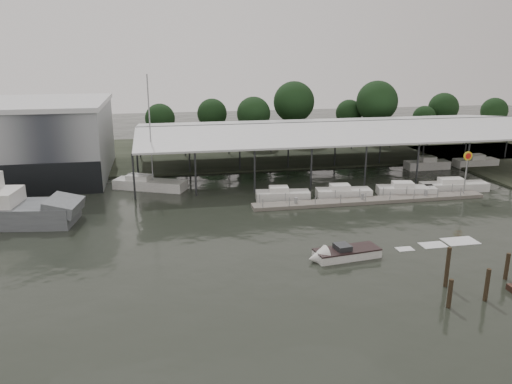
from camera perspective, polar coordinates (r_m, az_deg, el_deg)
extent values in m
plane|color=black|center=(46.26, 0.66, -5.81)|extent=(200.00, 200.00, 0.00)
cube|color=#394030|center=(86.20, -4.99, 4.56)|extent=(140.00, 30.00, 0.30)
cube|color=#8F9498|center=(75.57, -25.73, 5.17)|extent=(24.00, 20.00, 10.00)
cube|color=silver|center=(74.90, -26.22, 9.07)|extent=(24.50, 20.50, 0.60)
cube|color=#2D2F32|center=(75.32, 9.16, 7.89)|extent=(58.00, 0.40, 0.30)
cylinder|color=#2D2F32|center=(60.39, -13.80, 1.72)|extent=(0.24, 0.24, 5.50)
cylinder|color=#2D2F32|center=(82.87, -13.16, 5.60)|extent=(0.24, 0.24, 5.50)
cylinder|color=#2D2F32|center=(99.24, 22.76, 6.45)|extent=(0.24, 0.24, 5.50)
cube|color=slate|center=(59.66, 12.93, -0.94)|extent=(28.00, 2.00, 0.40)
cylinder|color=gray|center=(54.77, 0.79, -1.39)|extent=(0.10, 0.10, 1.20)
cylinder|color=gray|center=(66.47, 22.97, 0.46)|extent=(0.10, 0.10, 1.20)
cube|color=gray|center=(59.13, 12.07, -0.53)|extent=(0.30, 0.30, 0.70)
cylinder|color=gray|center=(64.80, 22.83, 1.65)|extent=(0.16, 0.16, 5.00)
cylinder|color=yellow|center=(64.27, 23.07, 3.81)|extent=(1.10, 0.12, 1.10)
cylinder|color=red|center=(64.22, 23.10, 3.80)|extent=(0.70, 0.05, 0.70)
cube|color=gray|center=(108.92, 25.12, 6.54)|extent=(10.00, 8.00, 4.00)
cube|color=slate|center=(54.36, -21.13, -1.44)|extent=(3.83, 5.10, 1.80)
cube|color=white|center=(64.80, -12.01, 0.75)|extent=(9.45, 6.17, 1.40)
cube|color=white|center=(65.21, -13.23, 1.59)|extent=(3.42, 2.85, 0.80)
cylinder|color=gray|center=(63.13, -12.01, 7.03)|extent=(0.16, 0.16, 13.25)
cylinder|color=gray|center=(64.97, -13.04, 2.00)|extent=(3.24, 1.56, 0.12)
cube|color=white|center=(43.69, 10.34, -6.96)|extent=(5.87, 2.71, 0.90)
cone|color=white|center=(42.50, 7.02, -7.48)|extent=(1.85, 2.19, 2.00)
cube|color=black|center=(43.53, 10.36, -6.47)|extent=(5.88, 2.77, 0.12)
cube|color=#2D2F32|center=(43.24, 9.85, -6.25)|extent=(1.37, 1.54, 0.50)
cube|color=silver|center=(46.75, 16.65, -6.26)|extent=(2.30, 1.50, 0.04)
cube|color=silver|center=(48.46, 19.58, -5.72)|extent=(3.10, 2.00, 0.04)
cube|color=silver|center=(50.30, 22.30, -5.21)|extent=(3.90, 2.50, 0.04)
cube|color=white|center=(58.98, 3.08, -0.43)|extent=(6.56, 3.00, 1.10)
cube|color=white|center=(58.64, 2.61, 0.29)|extent=(2.40, 1.88, 0.70)
cube|color=white|center=(60.77, 9.97, -0.16)|extent=(6.73, 2.89, 1.10)
cube|color=white|center=(60.38, 9.56, 0.55)|extent=(2.44, 1.84, 0.70)
cube|color=white|center=(63.64, 16.77, 0.13)|extent=(7.26, 3.51, 1.10)
cube|color=white|center=(63.21, 16.42, 0.81)|extent=(2.70, 2.05, 0.70)
cube|color=white|center=(67.47, 21.68, 0.56)|extent=(8.51, 2.81, 1.10)
cube|color=white|center=(67.01, 21.38, 1.19)|extent=(3.04, 1.82, 0.70)
cylinder|color=#362A1B|center=(39.41, 24.84, -10.00)|extent=(0.32, 0.32, 3.05)
cylinder|color=#362A1B|center=(37.54, 21.23, -11.17)|extent=(0.32, 0.32, 2.72)
cylinder|color=#362A1B|center=(40.33, 20.99, -8.40)|extent=(0.32, 0.32, 3.75)
cylinder|color=#362A1B|center=(43.56, 26.70, -7.96)|extent=(0.32, 0.32, 2.77)
cylinder|color=black|center=(91.53, -10.80, 6.15)|extent=(0.50, 0.50, 3.77)
sphere|color=black|center=(91.02, -10.92, 8.25)|extent=(5.27, 5.27, 5.27)
cylinder|color=black|center=(95.00, -4.99, 6.79)|extent=(0.50, 0.50, 3.96)
sphere|color=black|center=(94.50, -5.04, 8.93)|extent=(5.55, 5.55, 5.55)
cylinder|color=black|center=(90.73, -0.27, 6.52)|extent=(0.50, 0.50, 4.31)
sphere|color=black|center=(90.16, -0.28, 8.95)|extent=(6.03, 6.03, 6.03)
cylinder|color=black|center=(95.45, 4.29, 7.30)|extent=(0.50, 0.50, 5.45)
sphere|color=black|center=(94.82, 4.36, 10.23)|extent=(7.63, 7.63, 7.63)
cylinder|color=black|center=(100.47, 10.48, 7.01)|extent=(0.50, 0.50, 3.67)
sphere|color=black|center=(100.02, 10.58, 8.88)|extent=(5.14, 5.14, 5.14)
cylinder|color=black|center=(97.97, 13.47, 7.15)|extent=(0.50, 0.50, 5.50)
sphere|color=black|center=(97.36, 13.66, 10.02)|extent=(7.69, 7.69, 7.69)
cylinder|color=black|center=(103.52, 18.53, 6.56)|extent=(0.50, 0.50, 3.14)
sphere|color=black|center=(103.13, 18.67, 8.11)|extent=(4.40, 4.40, 4.40)
cylinder|color=black|center=(107.72, 20.43, 7.01)|extent=(0.50, 0.50, 4.20)
sphere|color=black|center=(107.25, 20.63, 9.01)|extent=(5.88, 5.88, 5.88)
cylinder|color=black|center=(112.22, 25.37, 6.68)|extent=(0.50, 0.50, 3.72)
sphere|color=black|center=(111.81, 25.57, 8.37)|extent=(5.21, 5.21, 5.21)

